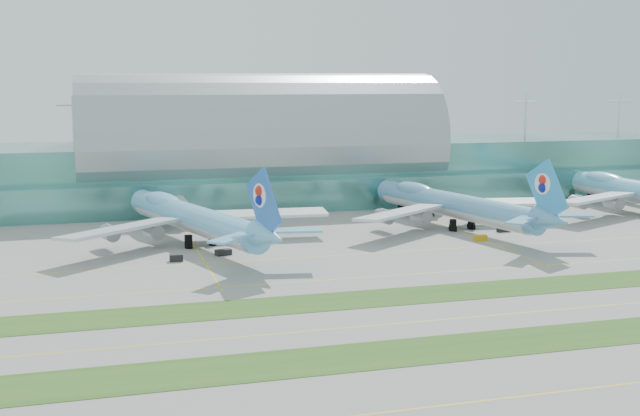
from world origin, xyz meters
name	(u,v)px	position (x,y,z in m)	size (l,w,h in m)	color
ground	(399,300)	(0.00, 0.00, 0.00)	(700.00, 700.00, 0.00)	gray
terminal	(261,160)	(0.01, 128.79, 14.23)	(340.00, 69.10, 36.00)	#3D7A75
grass_strip_near	(466,346)	(0.00, -28.00, 0.04)	(420.00, 12.00, 0.08)	#2D591E
grass_strip_far	(395,297)	(0.00, 2.00, 0.04)	(420.00, 12.00, 0.08)	#2D591E
taxiline_a	(534,395)	(0.00, -48.00, 0.01)	(420.00, 0.35, 0.01)	yellow
taxiline_b	(429,321)	(0.00, -14.00, 0.01)	(420.00, 0.35, 0.01)	yellow
taxiline_c	(368,277)	(0.00, 18.00, 0.01)	(420.00, 0.35, 0.01)	yellow
taxiline_d	(337,255)	(0.00, 40.00, 0.01)	(420.00, 0.35, 0.01)	yellow
airliner_b	(192,216)	(-31.04, 63.24, 6.97)	(68.80, 79.89, 22.61)	#6CBCEF
airliner_c	(452,203)	(41.44, 66.42, 6.87)	(69.38, 80.00, 22.27)	#5C9BCA
gse_c	(176,258)	(-37.00, 44.02, 0.80)	(2.98, 1.80, 1.59)	black
gse_d	(223,252)	(-25.71, 47.57, 0.68)	(3.76, 1.78, 1.36)	black
gse_e	(480,238)	(40.47, 47.01, 0.70)	(3.31, 1.63, 1.40)	#D08F0C
gse_f	(504,229)	(52.33, 56.62, 0.75)	(3.63, 1.59, 1.49)	black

